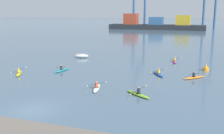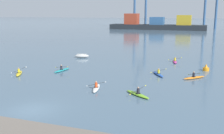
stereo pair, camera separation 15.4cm
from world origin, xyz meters
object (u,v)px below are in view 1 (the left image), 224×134
Objects in this scene: container_barge at (156,24)px; kayak_magenta at (175,61)px; channel_buoy at (206,68)px; kayak_teal at (62,70)px; kayak_white at (97,88)px; kayak_blue at (158,74)px; kayak_lime at (138,94)px; kayak_orange at (194,77)px; capsized_dinghy at (82,56)px; kayak_yellow at (19,73)px.

container_barge is 13.69× the size of kayak_magenta.
channel_buoy reaches higher than kayak_teal.
kayak_blue is (5.30, 9.02, 0.00)m from kayak_white.
kayak_orange is at bearing 61.25° from kayak_lime.
container_barge reaches higher than kayak_orange.
kayak_orange is at bearing 5.38° from kayak_teal.
channel_buoy is 7.89m from kayak_blue.
kayak_magenta is at bearing -77.98° from container_barge.
kayak_white and kayak_magenta have the same top height.
kayak_white is at bearing -83.43° from container_barge.
container_barge is at bearing 104.28° from channel_buoy.
kayak_teal is at bearing -174.62° from kayak_orange.
kayak_orange reaches higher than capsized_dinghy.
kayak_teal is 5.85m from kayak_yellow.
capsized_dinghy is 22.66m from kayak_orange.
kayak_white is at bearing -108.20° from kayak_magenta.
kayak_magenta is 1.07× the size of kayak_yellow.
container_barge reaches higher than kayak_yellow.
channel_buoy is at bearing 24.35° from kayak_yellow.
kayak_teal is at bearing 149.94° from kayak_lime.
channel_buoy is at bearing 39.75° from kayak_blue.
kayak_blue is 1.00× the size of kayak_yellow.
kayak_lime reaches higher than kayak_teal.
container_barge is 96.22m from channel_buoy.
kayak_magenta is 10.40m from kayak_blue.
kayak_teal is at bearing -87.66° from container_barge.
channel_buoy is (21.91, -4.20, 0.01)m from capsized_dinghy.
kayak_magenta is at bearing 40.30° from kayak_yellow.
kayak_white is 10.75m from kayak_teal.
container_barge is at bearing 92.34° from kayak_teal.
kayak_white is (12.36, -107.29, -2.32)m from container_barge.
kayak_yellow reaches higher than capsized_dinghy.
capsized_dinghy is 0.81× the size of kayak_white.
kayak_lime is 0.90× the size of kayak_teal.
kayak_teal is at bearing -159.89° from channel_buoy.
kayak_lime is at bearing -50.94° from capsized_dinghy.
kayak_yellow reaches higher than kayak_white.
kayak_blue is at bearing 59.57° from kayak_white.
kayak_blue is (17.66, -98.27, -2.32)m from container_barge.
container_barge is at bearing 100.19° from kayak_blue.
capsized_dinghy is 0.81× the size of kayak_teal.
kayak_yellow is at bearing -139.70° from kayak_magenta.
capsized_dinghy is at bearing 149.75° from kayak_blue.
kayak_teal is (-19.62, -7.19, -0.19)m from channel_buoy.
kayak_white reaches higher than capsized_dinghy.
kayak_white and kayak_blue have the same top height.
kayak_orange is (20.49, -9.67, -0.18)m from capsized_dinghy.
kayak_yellow is (-0.40, -104.14, -2.32)m from container_barge.
kayak_lime is 0.95× the size of kayak_blue.
container_barge reaches higher than kayak_magenta.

